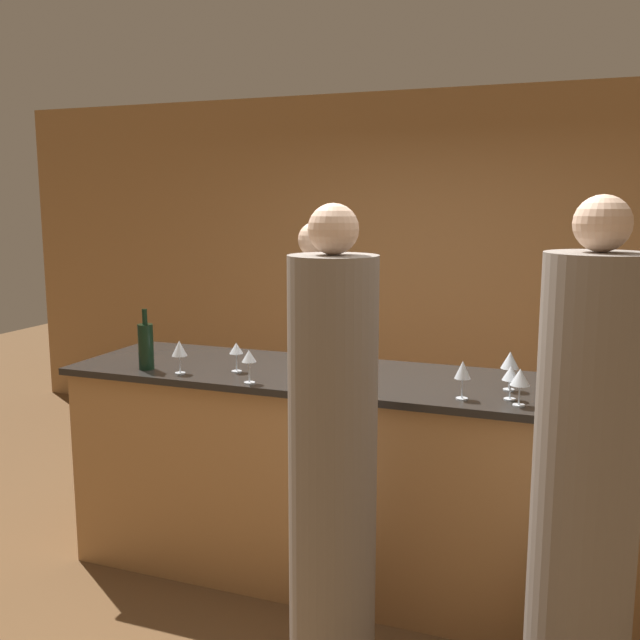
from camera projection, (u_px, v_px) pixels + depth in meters
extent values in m
plane|color=brown|center=(350.00, 576.00, 3.71)|extent=(14.00, 14.00, 0.00)
cube|color=#A37547|center=(445.00, 268.00, 5.72)|extent=(8.00, 0.06, 2.80)
cube|color=#B27F4C|center=(351.00, 481.00, 3.63)|extent=(2.87, 0.73, 1.04)
cube|color=black|center=(352.00, 378.00, 3.54)|extent=(2.93, 0.79, 0.04)
cylinder|color=gray|center=(316.00, 382.00, 4.54)|extent=(0.33, 0.33, 1.59)
sphere|color=beige|center=(315.00, 240.00, 4.40)|extent=(0.22, 0.22, 0.22)
cylinder|color=gray|center=(585.00, 503.00, 2.51)|extent=(0.37, 0.37, 1.76)
sphere|color=beige|center=(603.00, 223.00, 2.35)|extent=(0.19, 0.19, 0.19)
cylinder|color=gray|center=(333.00, 475.00, 2.80)|extent=(0.35, 0.35, 1.73)
sphere|color=beige|center=(333.00, 229.00, 2.64)|extent=(0.19, 0.19, 0.19)
cylinder|color=#19381E|center=(617.00, 373.00, 3.13)|extent=(0.07, 0.07, 0.22)
cylinder|color=#19381E|center=(619.00, 339.00, 3.10)|extent=(0.03, 0.03, 0.09)
cylinder|color=black|center=(146.00, 347.00, 3.65)|extent=(0.08, 0.08, 0.23)
cylinder|color=black|center=(145.00, 317.00, 3.62)|extent=(0.03, 0.03, 0.08)
cylinder|color=silver|center=(249.00, 383.00, 3.38)|extent=(0.05, 0.05, 0.00)
cylinder|color=silver|center=(249.00, 372.00, 3.37)|extent=(0.01, 0.01, 0.10)
cone|color=silver|center=(249.00, 356.00, 3.36)|extent=(0.07, 0.07, 0.06)
cylinder|color=silver|center=(237.00, 371.00, 3.61)|extent=(0.05, 0.05, 0.00)
cylinder|color=silver|center=(237.00, 362.00, 3.60)|extent=(0.01, 0.01, 0.09)
cone|color=silver|center=(236.00, 348.00, 3.59)|extent=(0.07, 0.07, 0.06)
cylinder|color=silver|center=(462.00, 398.00, 3.11)|extent=(0.05, 0.05, 0.00)
cylinder|color=silver|center=(462.00, 388.00, 3.10)|extent=(0.01, 0.01, 0.09)
cone|color=silver|center=(463.00, 370.00, 3.08)|extent=(0.07, 0.07, 0.08)
cylinder|color=silver|center=(519.00, 405.00, 3.01)|extent=(0.05, 0.05, 0.00)
cylinder|color=silver|center=(519.00, 395.00, 3.00)|extent=(0.01, 0.01, 0.08)
cone|color=silver|center=(520.00, 377.00, 2.99)|extent=(0.08, 0.08, 0.07)
cylinder|color=silver|center=(510.00, 399.00, 3.10)|extent=(0.05, 0.05, 0.00)
cylinder|color=silver|center=(510.00, 389.00, 3.09)|extent=(0.01, 0.01, 0.08)
cone|color=silver|center=(511.00, 373.00, 3.08)|extent=(0.08, 0.08, 0.06)
cylinder|color=silver|center=(180.00, 373.00, 3.57)|extent=(0.05, 0.05, 0.00)
cylinder|color=silver|center=(180.00, 364.00, 3.56)|extent=(0.01, 0.01, 0.09)
cone|color=silver|center=(179.00, 348.00, 3.55)|extent=(0.08, 0.08, 0.08)
cylinder|color=silver|center=(509.00, 390.00, 3.25)|extent=(0.05, 0.05, 0.00)
cylinder|color=silver|center=(509.00, 379.00, 3.25)|extent=(0.01, 0.01, 0.10)
cone|color=silver|center=(510.00, 360.00, 3.23)|extent=(0.08, 0.08, 0.08)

